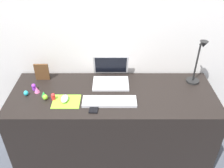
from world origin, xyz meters
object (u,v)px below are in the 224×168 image
object	(u,v)px
laptop	(111,75)
toy_figurine_cyan	(26,93)
mouse	(65,99)
toy_figurine_green	(44,94)
keyboard	(110,101)
desk_lamp	(198,63)
toy_figurine_purple	(34,87)
cell_phone	(94,107)
picture_frame	(42,72)
toy_figurine_red	(53,97)
toy_figurine_lime	(45,97)
toy_figurine_pink	(37,90)

from	to	relation	value
laptop	toy_figurine_cyan	size ratio (longest dim) A/B	7.26
mouse	toy_figurine_green	bearing A→B (deg)	161.68
keyboard	toy_figurine_green	bearing A→B (deg)	171.45
laptop	keyboard	size ratio (longest dim) A/B	0.73
mouse	desk_lamp	bearing A→B (deg)	12.94
laptop	toy_figurine_purple	xyz separation A→B (m)	(-0.62, -0.14, -0.02)
cell_phone	picture_frame	bearing A→B (deg)	144.26
toy_figurine_cyan	toy_figurine_red	xyz separation A→B (m)	(0.23, -0.06, 0.01)
keyboard	mouse	world-z (taller)	mouse
keyboard	desk_lamp	world-z (taller)	desk_lamp
toy_figurine_purple	laptop	bearing A→B (deg)	12.59
toy_figurine_green	toy_figurine_red	bearing A→B (deg)	-26.88
mouse	picture_frame	world-z (taller)	picture_frame
desk_lamp	toy_figurine_lime	size ratio (longest dim) A/B	8.94
keyboard	toy_figurine_purple	distance (m)	0.64
keyboard	cell_phone	world-z (taller)	keyboard
toy_figurine_pink	toy_figurine_red	size ratio (longest dim) A/B	0.84
toy_figurine_cyan	toy_figurine_green	size ratio (longest dim) A/B	0.93
toy_figurine_lime	toy_figurine_pink	xyz separation A→B (m)	(-0.09, 0.10, 0.00)
picture_frame	mouse	bearing A→B (deg)	-51.85
cell_phone	toy_figurine_lime	distance (m)	0.40
toy_figurine_purple	toy_figurine_green	bearing A→B (deg)	-41.54
keyboard	toy_figurine_lime	world-z (taller)	toy_figurine_lime
laptop	picture_frame	distance (m)	0.59
toy_figurine_green	toy_figurine_red	world-z (taller)	toy_figurine_red
mouse	toy_figurine_pink	size ratio (longest dim) A/B	1.95
cell_phone	toy_figurine_pink	world-z (taller)	toy_figurine_pink
laptop	keyboard	xyz separation A→B (m)	(-0.01, -0.31, -0.04)
toy_figurine_red	toy_figurine_purple	bearing A→B (deg)	144.54
mouse	toy_figurine_purple	xyz separation A→B (m)	(-0.27, 0.15, 0.01)
desk_lamp	picture_frame	bearing A→B (deg)	177.33
desk_lamp	toy_figurine_purple	xyz separation A→B (m)	(-1.32, -0.10, -0.16)
keyboard	toy_figurine_cyan	size ratio (longest dim) A/B	9.92
toy_figurine_lime	toy_figurine_pink	world-z (taller)	toy_figurine_pink
toy_figurine_lime	mouse	bearing A→B (deg)	-6.31
toy_figurine_lime	toy_figurine_red	world-z (taller)	toy_figurine_red
toy_figurine_cyan	toy_figurine_pink	world-z (taller)	toy_figurine_pink
mouse	desk_lamp	distance (m)	1.09
keyboard	toy_figurine_lime	distance (m)	0.50
cell_phone	picture_frame	world-z (taller)	picture_frame
mouse	toy_figurine_lime	world-z (taller)	toy_figurine_lime
laptop	cell_phone	size ratio (longest dim) A/B	2.34
cell_phone	toy_figurine_red	size ratio (longest dim) A/B	2.19
keyboard	mouse	xyz separation A→B (m)	(-0.34, 0.02, 0.01)
cell_phone	toy_figurine_cyan	distance (m)	0.57
keyboard	toy_figurine_red	bearing A→B (deg)	175.39
mouse	picture_frame	bearing A→B (deg)	128.15
toy_figurine_pink	picture_frame	bearing A→B (deg)	88.90
desk_lamp	cell_phone	bearing A→B (deg)	-158.43
keyboard	toy_figurine_green	xyz separation A→B (m)	(-0.52, 0.08, 0.01)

